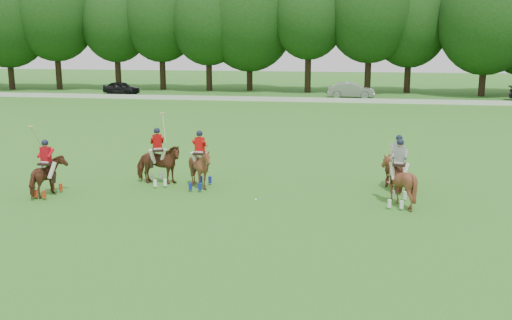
% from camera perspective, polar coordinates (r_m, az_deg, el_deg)
% --- Properties ---
extents(ground, '(180.00, 180.00, 0.00)m').
position_cam_1_polar(ground, '(18.68, -6.01, -6.74)').
color(ground, '#306C1E').
rests_on(ground, ground).
extents(tree_line, '(117.98, 14.32, 14.75)m').
position_cam_1_polar(tree_line, '(65.27, 5.58, 13.96)').
color(tree_line, black).
rests_on(tree_line, ground).
extents(boundary_rail, '(120.00, 0.10, 0.44)m').
position_cam_1_polar(boundary_rail, '(55.54, 4.43, 6.05)').
color(boundary_rail, white).
rests_on(boundary_rail, ground).
extents(car_left, '(4.37, 2.51, 1.40)m').
position_cam_1_polar(car_left, '(64.73, -13.32, 7.04)').
color(car_left, black).
rests_on(car_left, ground).
extents(car_mid, '(4.80, 1.72, 1.58)m').
position_cam_1_polar(car_mid, '(59.76, 9.49, 6.89)').
color(car_mid, gray).
rests_on(car_mid, ground).
extents(polo_red_a, '(1.12, 1.83, 2.76)m').
position_cam_1_polar(polo_red_a, '(23.46, -20.13, -1.51)').
color(polo_red_a, '#532916').
rests_on(polo_red_a, ground).
extents(polo_red_b, '(2.14, 2.02, 2.94)m').
position_cam_1_polar(polo_red_b, '(24.09, -9.77, -0.41)').
color(polo_red_b, '#532916').
rests_on(polo_red_b, ground).
extents(polo_red_c, '(1.48, 1.64, 2.38)m').
position_cam_1_polar(polo_red_c, '(23.24, -5.61, -0.75)').
color(polo_red_c, '#532916').
rests_on(polo_red_c, ground).
extents(polo_stripe_a, '(1.39, 1.99, 2.25)m').
position_cam_1_polar(polo_stripe_a, '(23.57, 13.96, -1.02)').
color(polo_stripe_a, '#532916').
rests_on(polo_stripe_a, ground).
extents(polo_stripe_b, '(1.68, 1.83, 2.46)m').
position_cam_1_polar(polo_stripe_b, '(21.41, 14.04, -2.06)').
color(polo_stripe_b, '#532916').
rests_on(polo_stripe_b, ground).
extents(polo_ball, '(0.09, 0.09, 0.09)m').
position_cam_1_polar(polo_ball, '(21.53, -0.02, -3.99)').
color(polo_ball, white).
rests_on(polo_ball, ground).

